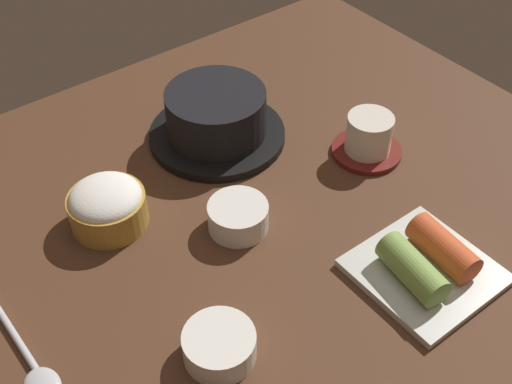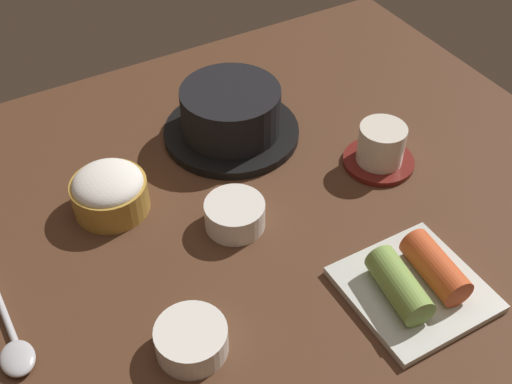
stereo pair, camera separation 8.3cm
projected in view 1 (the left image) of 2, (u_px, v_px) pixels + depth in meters
The scene contains 8 objects.
dining_table at pixel (235, 212), 85.67cm from camera, with size 100.00×76.00×2.00cm, color #4C2D1C.
stone_pot at pixel (216, 118), 92.72cm from camera, with size 19.77×19.77×7.97cm.
rice_bowl at pixel (107, 205), 80.90cm from camera, with size 9.79×9.79×6.04cm.
tea_cup_with_saucer at pixel (368, 137), 90.88cm from camera, with size 9.94×9.94×6.28cm.
banchan_cup_center at pixel (238, 216), 81.07cm from camera, with size 7.65×7.65×3.60cm.
kimchi_plate at pixel (426, 264), 75.56cm from camera, with size 14.90×14.90×4.77cm.
side_bowl_near at pixel (219, 345), 67.66cm from camera, with size 7.79×7.79×3.31cm.
spoon at pixel (34, 371), 66.78cm from camera, with size 3.60×17.00×1.35cm.
Camera 1 is at (-34.48, -49.50, 61.94)cm, focal length 45.68 mm.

